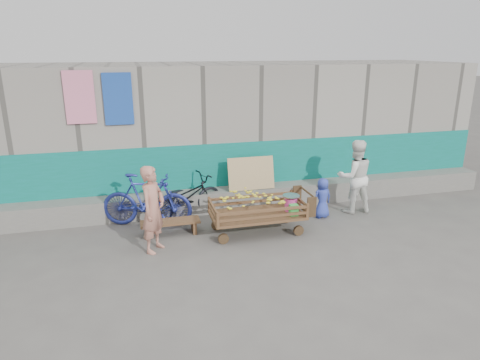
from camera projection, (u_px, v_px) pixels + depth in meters
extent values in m
plane|color=#53504C|center=(270.00, 256.00, 7.17)|extent=(80.00, 80.00, 0.00)
cube|color=gray|center=(219.00, 126.00, 10.52)|extent=(12.00, 3.00, 3.00)
cube|color=#0B705B|center=(233.00, 174.00, 9.36)|extent=(12.00, 0.03, 1.40)
cube|color=#5D5B55|center=(236.00, 198.00, 9.28)|extent=(12.00, 0.50, 0.45)
cube|color=tan|center=(251.00, 173.00, 9.06)|extent=(1.00, 0.19, 0.68)
cube|color=pink|center=(80.00, 97.00, 8.09)|extent=(0.55, 0.03, 1.00)
cube|color=#1E48A3|center=(118.00, 99.00, 8.28)|extent=(0.55, 0.03, 1.00)
cube|color=#533920|center=(257.00, 215.00, 8.00)|extent=(1.72, 0.86, 0.05)
cylinder|color=#342015|center=(223.00, 239.00, 7.61)|extent=(0.19, 0.06, 0.19)
cube|color=#533920|center=(218.00, 219.00, 7.38)|extent=(0.05, 0.05, 0.27)
cylinder|color=#342015|center=(216.00, 225.00, 8.19)|extent=(0.19, 0.06, 0.19)
cube|color=#533920|center=(209.00, 204.00, 8.12)|extent=(0.05, 0.05, 0.27)
cylinder|color=#342015|center=(299.00, 230.00, 7.96)|extent=(0.19, 0.06, 0.19)
cube|color=#533920|center=(307.00, 210.00, 7.78)|extent=(0.05, 0.05, 0.27)
cylinder|color=#342015|center=(287.00, 218.00, 8.54)|extent=(0.19, 0.06, 0.19)
cube|color=#533920|center=(291.00, 196.00, 8.52)|extent=(0.05, 0.05, 0.27)
cube|color=#533920|center=(264.00, 217.00, 7.59)|extent=(1.66, 0.04, 0.05)
cube|color=#533920|center=(264.00, 211.00, 7.56)|extent=(1.66, 0.04, 0.05)
cube|color=#533920|center=(251.00, 202.00, 8.33)|extent=(1.66, 0.04, 0.05)
cube|color=#533920|center=(251.00, 196.00, 8.30)|extent=(1.66, 0.04, 0.05)
cube|color=#533920|center=(213.00, 213.00, 7.76)|extent=(0.04, 0.80, 0.05)
cube|color=#533920|center=(213.00, 207.00, 7.73)|extent=(0.04, 0.80, 0.05)
cube|color=#533920|center=(299.00, 205.00, 8.16)|extent=(0.04, 0.80, 0.05)
cube|color=#533920|center=(299.00, 199.00, 8.13)|extent=(0.04, 0.80, 0.05)
cylinder|color=#342015|center=(308.00, 192.00, 8.13)|extent=(0.04, 0.76, 0.04)
cube|color=#342015|center=(297.00, 195.00, 8.49)|extent=(0.17, 0.04, 0.38)
cube|color=#342015|center=(312.00, 207.00, 7.84)|extent=(0.17, 0.04, 0.38)
ellipsoid|color=yellow|center=(252.00, 204.00, 7.90)|extent=(1.24, 0.67, 0.42)
cylinder|color=#FF46AF|center=(291.00, 204.00, 8.11)|extent=(0.23, 0.23, 0.25)
cylinder|color=silver|center=(291.00, 198.00, 8.07)|extent=(0.03, 0.03, 0.06)
cylinder|color=silver|center=(291.00, 196.00, 8.06)|extent=(0.33, 0.33, 0.02)
cube|color=green|center=(294.00, 210.00, 7.86)|extent=(0.15, 0.11, 0.21)
cube|color=#533920|center=(170.00, 222.00, 7.95)|extent=(1.09, 0.33, 0.04)
cube|color=#533920|center=(147.00, 231.00, 7.89)|extent=(0.07, 0.31, 0.22)
cube|color=#533920|center=(194.00, 226.00, 8.10)|extent=(0.07, 0.31, 0.22)
imported|color=#B57462|center=(153.00, 209.00, 7.18)|extent=(0.61, 0.66, 1.51)
imported|color=white|center=(355.00, 176.00, 8.92)|extent=(0.80, 0.64, 1.56)
imported|color=#3143AE|center=(322.00, 198.00, 8.72)|extent=(0.44, 0.32, 0.84)
imported|color=black|center=(185.00, 198.00, 8.63)|extent=(1.80, 1.21, 0.90)
imported|color=navy|center=(147.00, 200.00, 8.27)|extent=(1.83, 1.02, 1.06)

